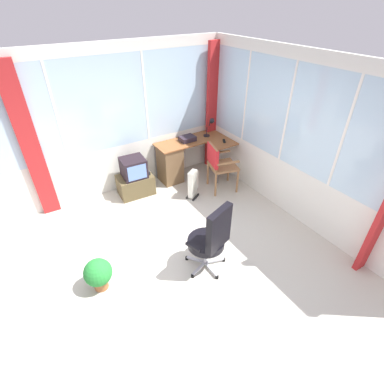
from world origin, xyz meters
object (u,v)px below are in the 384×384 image
desk (174,161)px  office_chair (212,237)px  tv_remote (224,141)px  paper_tray (187,139)px  tv_on_stand (135,179)px  wooden_armchair (217,161)px  potted_plant (98,274)px  desk_lamp (211,125)px  space_heater (193,184)px

desk → office_chair: bearing=-107.6°
tv_remote → paper_tray: paper_tray is taller
desk → tv_remote: tv_remote is taller
office_chair → tv_on_stand: 2.28m
wooden_armchair → potted_plant: bearing=-158.0°
desk_lamp → office_chair: size_ratio=0.35×
paper_tray → desk_lamp: bearing=-7.1°
desk → paper_tray: 0.52m
tv_remote → desk: bearing=-173.5°
tv_remote → paper_tray: bearing=174.7°
tv_on_stand → potted_plant: (-1.26, -1.76, -0.06)m
desk → wooden_armchair: 0.93m
paper_tray → space_heater: (-0.33, -0.74, -0.54)m
tv_on_stand → space_heater: size_ratio=1.33×
tv_on_stand → potted_plant: tv_on_stand is taller
wooden_armchair → desk_lamp: bearing=63.8°
space_heater → potted_plant: size_ratio=1.21×
office_chair → paper_tray: bearing=65.5°
desk_lamp → wooden_armchair: bearing=-116.2°
paper_tray → wooden_armchair: (0.18, -0.77, -0.21)m
desk_lamp → potted_plant: bearing=-149.3°
tv_on_stand → desk: bearing=3.7°
desk_lamp → potted_plant: desk_lamp is taller
paper_tray → office_chair: (-1.06, -2.33, -0.24)m
desk → office_chair: office_chair is taller
wooden_armchair → office_chair: bearing=-128.5°
desk_lamp → potted_plant: 3.55m
desk → desk_lamp: bearing=-3.3°
tv_on_stand → tv_remote: bearing=-11.1°
office_chair → potted_plant: size_ratio=2.32×
office_chair → wooden_armchair: bearing=51.5°
paper_tray → potted_plant: paper_tray is taller
paper_tray → tv_on_stand: (-1.20, -0.07, -0.49)m
desk → space_heater: bearing=-90.2°
desk → wooden_armchair: (0.51, -0.75, 0.19)m
desk_lamp → wooden_armchair: 0.88m
desk → wooden_armchair: bearing=-55.8°
desk → potted_plant: desk is taller
tv_remote → potted_plant: size_ratio=0.32×
office_chair → space_heater: (0.73, 1.59, -0.30)m
paper_tray → tv_on_stand: paper_tray is taller
space_heater → potted_plant: (-2.12, -1.09, -0.02)m
tv_remote → paper_tray: (-0.59, 0.42, 0.03)m
desk_lamp → potted_plant: size_ratio=0.81×
space_heater → tv_on_stand: bearing=142.3°
desk_lamp → tv_on_stand: desk_lamp is taller
tv_remote → tv_on_stand: 1.88m
space_heater → potted_plant: 2.39m
wooden_armchair → office_chair: size_ratio=0.88×
wooden_armchair → tv_on_stand: (-1.38, 0.70, -0.28)m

